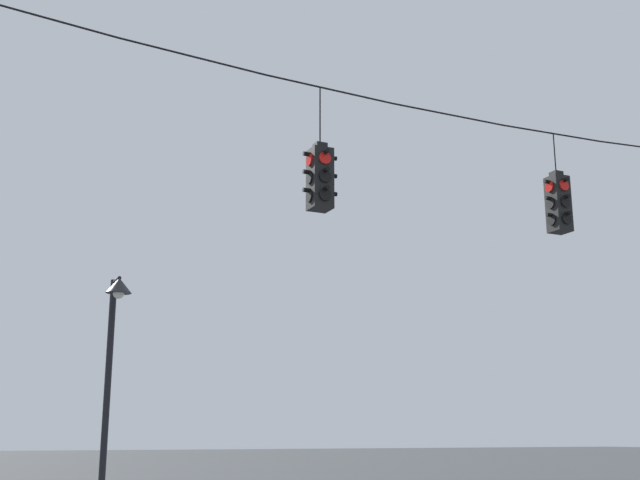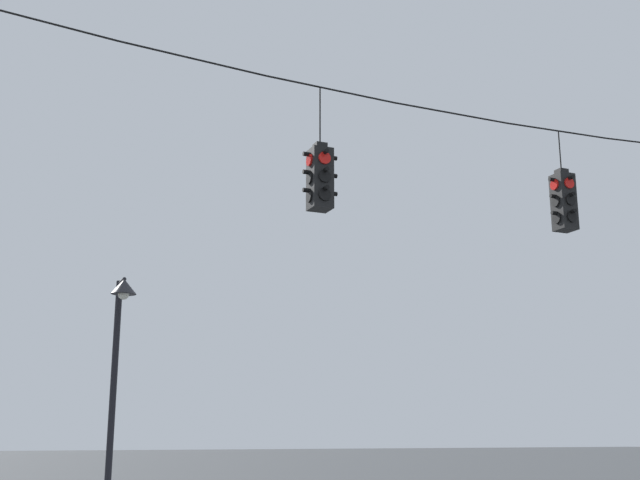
# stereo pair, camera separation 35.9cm
# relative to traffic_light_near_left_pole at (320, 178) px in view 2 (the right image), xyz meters

# --- Properties ---
(span_wire) EXTENTS (16.14, 0.03, 0.40)m
(span_wire) POSITION_rel_traffic_light_near_left_pole_xyz_m (2.52, -0.00, 1.64)
(span_wire) COLOR black
(traffic_light_near_left_pole) EXTENTS (0.58, 0.58, 2.07)m
(traffic_light_near_left_pole) POSITION_rel_traffic_light_near_left_pole_xyz_m (0.00, 0.00, 0.00)
(traffic_light_near_left_pole) COLOR black
(traffic_light_near_right_pole) EXTENTS (0.58, 0.58, 1.90)m
(traffic_light_near_right_pole) POSITION_rel_traffic_light_near_left_pole_xyz_m (4.83, 0.00, 0.18)
(traffic_light_near_right_pole) COLOR black
(street_lamp) EXTENTS (0.46, 0.79, 4.61)m
(street_lamp) POSITION_rel_traffic_light_near_left_pole_xyz_m (-2.38, 3.67, -2.39)
(street_lamp) COLOR black
(street_lamp) RESTS_ON ground_plane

